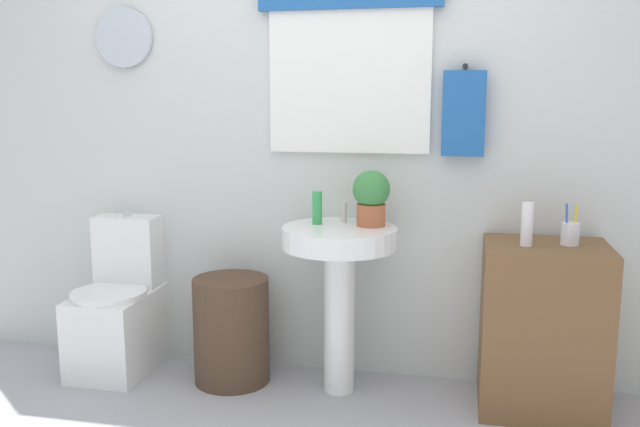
# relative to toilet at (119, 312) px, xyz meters

# --- Properties ---
(back_wall) EXTENTS (4.40, 0.18, 2.60)m
(back_wall) POSITION_rel_toilet_xyz_m (1.03, 0.26, 1.00)
(back_wall) COLOR silver
(back_wall) RESTS_ON ground_plane
(toilet) EXTENTS (0.38, 0.51, 0.82)m
(toilet) POSITION_rel_toilet_xyz_m (0.00, 0.00, 0.00)
(toilet) COLOR white
(toilet) RESTS_ON ground_plane
(laundry_hamper) EXTENTS (0.38, 0.38, 0.54)m
(laundry_hamper) POSITION_rel_toilet_xyz_m (0.64, -0.04, -0.04)
(laundry_hamper) COLOR #4C3828
(laundry_hamper) RESTS_ON ground_plane
(pedestal_sink) EXTENTS (0.55, 0.55, 0.82)m
(pedestal_sink) POSITION_rel_toilet_xyz_m (1.19, -0.04, 0.32)
(pedestal_sink) COLOR white
(pedestal_sink) RESTS_ON ground_plane
(faucet) EXTENTS (0.03, 0.03, 0.10)m
(faucet) POSITION_rel_toilet_xyz_m (1.19, 0.08, 0.56)
(faucet) COLOR silver
(faucet) RESTS_ON pedestal_sink
(wooden_cabinet) EXTENTS (0.55, 0.44, 0.78)m
(wooden_cabinet) POSITION_rel_toilet_xyz_m (2.13, -0.04, 0.08)
(wooden_cabinet) COLOR brown
(wooden_cabinet) RESTS_ON ground_plane
(soap_bottle) EXTENTS (0.05, 0.05, 0.16)m
(soap_bottle) POSITION_rel_toilet_xyz_m (1.07, 0.01, 0.59)
(soap_bottle) COLOR green
(soap_bottle) RESTS_ON pedestal_sink
(potted_plant) EXTENTS (0.18, 0.18, 0.27)m
(potted_plant) POSITION_rel_toilet_xyz_m (1.33, 0.02, 0.66)
(potted_plant) COLOR #AD5B38
(potted_plant) RESTS_ON pedestal_sink
(lotion_bottle) EXTENTS (0.05, 0.05, 0.19)m
(lotion_bottle) POSITION_rel_toilet_xyz_m (2.03, -0.08, 0.56)
(lotion_bottle) COLOR white
(lotion_bottle) RESTS_ON wooden_cabinet
(toothbrush_cup) EXTENTS (0.08, 0.08, 0.18)m
(toothbrush_cup) POSITION_rel_toilet_xyz_m (2.22, -0.02, 0.52)
(toothbrush_cup) COLOR silver
(toothbrush_cup) RESTS_ON wooden_cabinet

